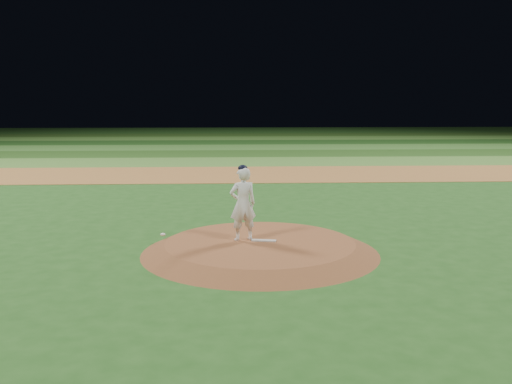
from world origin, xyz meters
TOP-DOWN VIEW (x-y plane):
  - ground at (0.00, 0.00)m, footprint 120.00×120.00m
  - infield_dirt_band at (0.00, 14.00)m, footprint 70.00×6.00m
  - outfield_stripe_0 at (0.00, 19.50)m, footprint 70.00×5.00m
  - outfield_stripe_1 at (0.00, 24.50)m, footprint 70.00×5.00m
  - outfield_stripe_2 at (0.00, 29.50)m, footprint 70.00×5.00m
  - outfield_stripe_3 at (0.00, 34.50)m, footprint 70.00×5.00m
  - outfield_stripe_4 at (0.00, 39.50)m, footprint 70.00×5.00m
  - outfield_stripe_5 at (0.00, 44.50)m, footprint 70.00×5.00m
  - pitchers_mound at (0.00, 0.00)m, footprint 5.50×5.50m
  - pitching_rubber at (0.09, 0.07)m, footprint 0.59×0.24m
  - rosin_bag at (-2.32, 0.71)m, footprint 0.13×0.13m
  - pitcher_on_mound at (-0.39, 0.19)m, footprint 0.71×0.56m

SIDE VIEW (x-z plane):
  - ground at x=0.00m, z-range 0.00..0.00m
  - outfield_stripe_0 at x=0.00m, z-range 0.00..0.02m
  - outfield_stripe_1 at x=0.00m, z-range 0.00..0.02m
  - outfield_stripe_2 at x=0.00m, z-range 0.00..0.02m
  - outfield_stripe_3 at x=0.00m, z-range 0.00..0.02m
  - outfield_stripe_4 at x=0.00m, z-range 0.00..0.02m
  - outfield_stripe_5 at x=0.00m, z-range 0.00..0.02m
  - infield_dirt_band at x=0.00m, z-range 0.00..0.02m
  - pitchers_mound at x=0.00m, z-range 0.00..0.25m
  - pitching_rubber at x=0.09m, z-range 0.25..0.28m
  - rosin_bag at x=-2.32m, z-range 0.25..0.32m
  - pitcher_on_mound at x=-0.39m, z-range 0.24..2.02m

